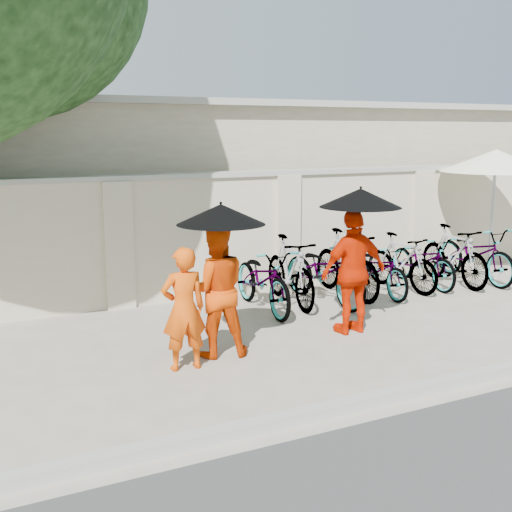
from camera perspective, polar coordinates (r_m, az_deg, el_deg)
name	(u,v)px	position (r m, az deg, el deg)	size (l,w,h in m)	color
ground	(266,359)	(7.98, 0.93, -9.11)	(80.00, 80.00, 0.00)	#AEA18F
kerb	(345,406)	(6.61, 7.92, -13.08)	(40.00, 0.16, 0.12)	#9D9E94
compound_wall	(232,235)	(10.95, -2.13, 1.84)	(20.00, 0.30, 2.00)	beige
building_behind	(203,182)	(14.74, -4.73, 6.53)	(14.00, 6.00, 3.20)	beige
monk_left	(184,309)	(7.48, -6.45, -4.69)	(0.53, 0.35, 1.46)	#E34B07
monk_center	(215,290)	(7.88, -3.63, -3.01)	(0.81, 0.63, 1.68)	#DC3F03
parasol_center	(221,214)	(7.65, -3.14, 3.72)	(1.07, 1.07, 0.95)	black
monk_right	(354,272)	(8.86, 8.67, -1.40)	(1.01, 0.42, 1.72)	red
parasol_right	(361,198)	(8.65, 9.28, 5.12)	(1.10, 1.10, 1.03)	black
patio_umbrella	(496,162)	(12.86, 20.53, 7.82)	(2.34, 2.34, 2.42)	#9D9E94
bike_0	(263,279)	(9.90, 0.64, -2.06)	(0.67, 1.92, 1.01)	#A4A4A4
bike_1	(290,271)	(10.27, 3.04, -1.34)	(0.52, 1.83, 1.10)	#A4A4A4
bike_2	(325,272)	(10.42, 6.13, -1.38)	(0.69, 1.97, 1.04)	#A4A4A4
bike_3	(347,264)	(10.87, 8.05, -0.67)	(0.53, 1.87, 1.12)	#A4A4A4
bike_4	(379,269)	(11.09, 10.86, -1.14)	(0.59, 1.70, 0.89)	#A4A4A4
bike_5	(402,262)	(11.48, 12.82, -0.54)	(0.47, 1.66, 1.00)	#A4A4A4
bike_6	(423,260)	(11.90, 14.64, -0.39)	(0.62, 1.77, 0.93)	#A4A4A4
bike_7	(454,255)	(12.13, 17.19, 0.05)	(0.51, 1.80, 1.08)	#A4A4A4
bike_8	(475,254)	(12.54, 18.90, 0.19)	(0.69, 1.97, 1.04)	#A4A4A4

